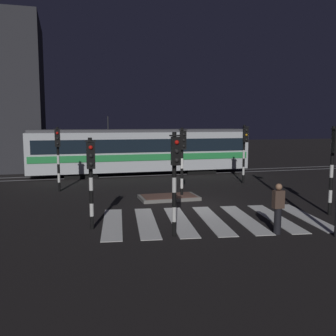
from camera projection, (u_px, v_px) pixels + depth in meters
The scene contains 13 objects.
ground_plane at pixel (190, 206), 16.93m from camera, with size 120.00×120.00×0.00m, color black.
rail_near at pixel (144, 176), 26.46m from camera, with size 80.00×0.12×0.03m, color #59595E.
rail_far at pixel (140, 173), 27.83m from camera, with size 80.00×0.12×0.03m, color #59595E.
crosswalk_zebra at pixel (212, 220), 14.42m from camera, with size 8.80×5.53×0.02m.
traffic_island at pixel (169, 197), 18.36m from camera, with size 2.82×1.58×0.18m.
traffic_light_median_centre at pixel (182, 152), 18.23m from camera, with size 0.36×0.42×3.48m.
traffic_light_corner_near_right at pixel (334, 157), 14.89m from camera, with size 0.36×0.42×3.57m.
traffic_light_corner_far_left at pixel (58, 149), 20.09m from camera, with size 0.36×0.42×3.49m.
traffic_light_corner_near_left at pixel (91, 170), 12.88m from camera, with size 0.36×0.42×3.20m.
traffic_light_corner_far_right at pixel (245, 145), 22.87m from camera, with size 0.36×0.42×3.58m.
traffic_light_kerb_mid_left at pixel (175, 168), 12.04m from camera, with size 0.36×0.42×3.42m.
tram at pixel (141, 150), 26.92m from camera, with size 15.75×2.58×4.15m.
pedestrian_waiting_at_kerb at pixel (278, 208), 12.53m from camera, with size 0.36×0.24×1.71m.
Camera 1 is at (-5.40, -15.73, 3.70)m, focal length 40.27 mm.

